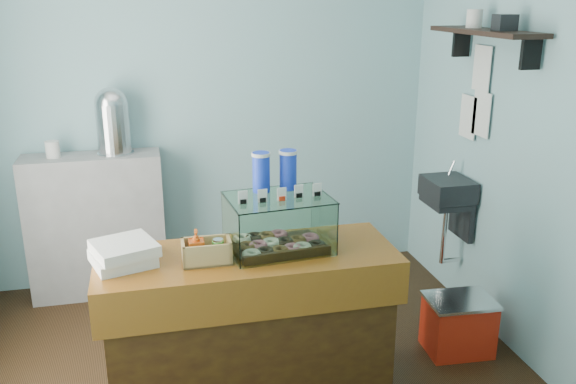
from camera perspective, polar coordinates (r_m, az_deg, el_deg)
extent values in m
plane|color=black|center=(3.93, -4.13, -16.42)|extent=(3.50, 3.50, 0.00)
cube|color=#85BAC2|center=(4.81, -7.43, 8.02)|extent=(3.50, 0.04, 2.80)
cube|color=#85BAC2|center=(1.96, 2.13, -6.73)|extent=(3.50, 0.04, 2.80)
cube|color=#85BAC2|center=(3.99, 21.10, 4.95)|extent=(0.04, 3.00, 2.80)
cube|color=black|center=(4.49, 14.73, 0.28)|extent=(0.30, 0.35, 0.15)
cube|color=black|center=(4.61, 15.97, -1.98)|extent=(0.04, 0.30, 0.35)
cylinder|color=silver|center=(4.57, 15.05, 2.14)|extent=(0.02, 0.02, 0.12)
cylinder|color=silver|center=(4.60, 14.39, -3.88)|extent=(0.04, 0.04, 0.45)
cube|color=black|center=(4.09, 17.95, 14.08)|extent=(0.25, 1.00, 0.03)
cube|color=black|center=(3.79, 21.77, 11.93)|extent=(0.12, 0.03, 0.18)
cube|color=black|center=(4.47, 15.91, 13.24)|extent=(0.12, 0.03, 0.18)
cube|color=silver|center=(4.34, 17.64, 6.95)|extent=(0.01, 0.21, 0.30)
cube|color=silver|center=(4.50, 16.49, 6.75)|extent=(0.01, 0.21, 0.30)
cube|color=silver|center=(4.34, 17.68, 10.96)|extent=(0.01, 0.21, 0.30)
cube|color=#432A0C|center=(3.50, -3.61, -13.00)|extent=(1.50, 0.56, 0.84)
cube|color=#501F0A|center=(3.29, -3.76, -6.26)|extent=(1.60, 0.60, 0.06)
cube|color=#501F0A|center=(3.09, -2.83, -10.37)|extent=(1.60, 0.04, 0.18)
cube|color=gray|center=(4.85, -17.43, -3.02)|extent=(1.00, 0.32, 1.10)
cube|color=#361B10|center=(3.33, -0.89, -5.13)|extent=(0.51, 0.38, 0.02)
torus|color=beige|center=(3.18, -3.35, -5.80)|extent=(0.10, 0.10, 0.03)
torus|color=black|center=(3.20, -2.12, -5.65)|extent=(0.10, 0.10, 0.03)
torus|color=brown|center=(3.22, -0.90, -5.49)|extent=(0.10, 0.10, 0.03)
torus|color=#C55C75|center=(3.24, 0.31, -5.33)|extent=(0.10, 0.10, 0.03)
torus|color=beige|center=(3.26, 1.49, -5.17)|extent=(0.10, 0.10, 0.03)
torus|color=black|center=(3.28, 2.67, -5.01)|extent=(0.10, 0.10, 0.03)
torus|color=brown|center=(3.28, -3.86, -5.07)|extent=(0.10, 0.10, 0.03)
torus|color=#C55C75|center=(3.29, -2.66, -4.92)|extent=(0.10, 0.10, 0.03)
torus|color=beige|center=(3.31, -1.48, -4.77)|extent=(0.10, 0.10, 0.03)
torus|color=black|center=(3.33, -0.31, -4.62)|extent=(0.10, 0.10, 0.03)
torus|color=brown|center=(3.35, 0.85, -4.48)|extent=(0.10, 0.10, 0.03)
torus|color=#C55C75|center=(3.38, 1.99, -4.33)|extent=(0.10, 0.10, 0.03)
torus|color=beige|center=(3.37, -4.34, -4.38)|extent=(0.10, 0.10, 0.03)
torus|color=black|center=(3.39, -3.18, -4.24)|extent=(0.10, 0.10, 0.03)
torus|color=brown|center=(3.41, -2.02, -4.10)|extent=(0.10, 0.10, 0.03)
torus|color=#C55C75|center=(3.43, -0.88, -3.96)|extent=(0.10, 0.10, 0.03)
cube|color=white|center=(3.11, 0.18, -4.17)|extent=(0.53, 0.06, 0.29)
cube|color=white|center=(3.45, -1.87, -1.89)|extent=(0.53, 0.06, 0.29)
cube|color=white|center=(3.22, -5.39, -3.50)|extent=(0.04, 0.38, 0.29)
cube|color=white|center=(3.37, 3.39, -2.45)|extent=(0.04, 0.38, 0.29)
cube|color=white|center=(3.23, -0.91, -0.54)|extent=(0.58, 0.45, 0.01)
cube|color=silver|center=(3.12, -4.21, -0.53)|extent=(0.05, 0.01, 0.07)
cube|color=black|center=(3.13, -4.20, -0.93)|extent=(0.03, 0.02, 0.02)
cube|color=silver|center=(3.15, -2.41, -0.34)|extent=(0.05, 0.01, 0.07)
cube|color=black|center=(3.15, -2.40, -0.74)|extent=(0.03, 0.02, 0.02)
cube|color=silver|center=(3.18, -0.64, -0.16)|extent=(0.05, 0.01, 0.07)
cube|color=red|center=(3.18, -0.64, -0.55)|extent=(0.03, 0.02, 0.02)
cube|color=silver|center=(3.21, 1.10, 0.03)|extent=(0.05, 0.01, 0.07)
cube|color=black|center=(3.21, 1.09, -0.36)|extent=(0.03, 0.02, 0.02)
cube|color=silver|center=(3.24, 2.80, 0.20)|extent=(0.05, 0.01, 0.07)
cube|color=black|center=(3.25, 2.79, -0.18)|extent=(0.03, 0.02, 0.02)
cylinder|color=#1735C9|center=(3.30, -2.53, 1.87)|extent=(0.09, 0.09, 0.22)
cylinder|color=silver|center=(3.27, -2.55, 3.55)|extent=(0.10, 0.10, 0.02)
cylinder|color=#1735C9|center=(3.34, 0.01, 2.10)|extent=(0.09, 0.09, 0.22)
cylinder|color=silver|center=(3.31, 0.01, 3.77)|extent=(0.10, 0.10, 0.02)
cube|color=#A78A53|center=(3.20, -7.58, -6.42)|extent=(0.25, 0.15, 0.01)
cube|color=#A78A53|center=(3.11, -7.50, -6.02)|extent=(0.25, 0.02, 0.12)
cube|color=#A78A53|center=(3.24, -7.74, -5.07)|extent=(0.25, 0.02, 0.12)
cube|color=#A78A53|center=(3.17, -9.76, -5.70)|extent=(0.01, 0.15, 0.12)
cube|color=#A78A53|center=(3.18, -5.50, -5.37)|extent=(0.01, 0.15, 0.12)
imported|color=#C44B12|center=(3.16, -8.56, -4.98)|extent=(0.08, 0.08, 0.17)
cylinder|color=green|center=(3.18, -6.54, -5.42)|extent=(0.06, 0.06, 0.10)
cylinder|color=silver|center=(3.16, -6.58, -4.50)|extent=(0.05, 0.05, 0.01)
cube|color=silver|center=(3.26, -15.21, -6.00)|extent=(0.36, 0.36, 0.06)
cube|color=silver|center=(3.23, -15.08, -5.08)|extent=(0.37, 0.37, 0.06)
cylinder|color=silver|center=(4.69, -15.83, 3.55)|extent=(0.27, 0.27, 0.01)
cylinder|color=silver|center=(4.65, -16.03, 5.76)|extent=(0.24, 0.24, 0.36)
sphere|color=silver|center=(4.61, -16.22, 7.95)|extent=(0.24, 0.24, 0.24)
cube|color=red|center=(4.18, 15.63, -12.00)|extent=(0.42, 0.33, 0.35)
cube|color=silver|center=(4.09, 15.85, -9.74)|extent=(0.44, 0.35, 0.02)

